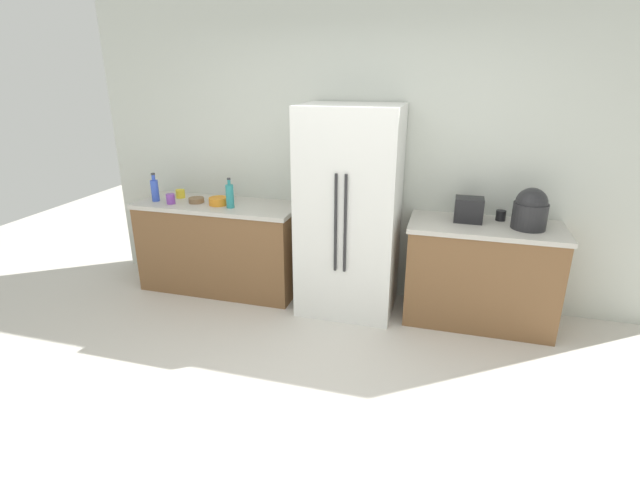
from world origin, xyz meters
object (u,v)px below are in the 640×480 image
bottle_b (155,190)px  bowl_b (219,201)px  rice_cooker (530,210)px  cup_d (501,215)px  bottle_a (230,196)px  cup_b (180,194)px  bowl_a (196,200)px  cup_c (171,199)px  toaster (469,210)px  refrigerator (349,212)px  cup_a (230,195)px

bottle_b → bowl_b: (0.65, 0.05, -0.08)m
rice_cooker → cup_d: (-0.20, 0.17, -0.11)m
bottle_b → cup_d: bearing=4.4°
bottle_a → bottle_b: bearing=178.6°
cup_b → cup_d: cup_d is taller
rice_cooker → bottle_a: 2.57m
bowl_a → bowl_b: (0.24, -0.01, 0.01)m
cup_c → cup_b: bearing=98.2°
toaster → rice_cooker: bearing=-8.1°
rice_cooker → bottle_b: size_ratio=1.21×
bottle_b → bowl_b: 0.66m
cup_c → toaster: bearing=4.1°
refrigerator → cup_c: (-1.72, -0.08, 0.02)m
cup_d → cup_a: bearing=179.9°
refrigerator → cup_d: size_ratio=20.93×
refrigerator → cup_a: 1.26m
bottle_a → bowl_b: (-0.15, 0.07, -0.08)m
refrigerator → cup_a: refrigerator is taller
refrigerator → cup_d: (1.26, 0.21, 0.02)m
toaster → cup_b: toaster is taller
cup_a → refrigerator: bearing=-9.7°
cup_c → bowl_a: bearing=26.1°
bottle_a → refrigerator: bearing=2.8°
bottle_b → cup_b: size_ratio=3.08×
cup_c → bowl_a: size_ratio=0.65×
bottle_a → cup_d: 2.39m
bottle_a → cup_a: (-0.13, 0.27, -0.06)m
rice_cooker → cup_a: 2.70m
rice_cooker → bottle_b: rice_cooker is taller
cup_a → bottle_b: bearing=-159.7°
bottle_b → rice_cooker: bearing=1.4°
refrigerator → bowl_a: refrigerator is taller
cup_a → toaster: bearing=-2.6°
toaster → bottle_b: bearing=-177.1°
bottle_a → cup_c: bearing=-177.2°
rice_cooker → cup_b: 3.21m
cup_c → cup_d: size_ratio=1.10×
bottle_b → bowl_a: size_ratio=1.88×
bottle_b → cup_d: 3.18m
rice_cooker → cup_c: rice_cooker is taller
refrigerator → bowl_b: 1.26m
bowl_a → bottle_b: bearing=-172.3°
cup_b → bowl_a: size_ratio=0.61×
refrigerator → rice_cooker: bearing=1.7°
rice_cooker → bottle_b: (-3.37, -0.08, -0.04)m
cup_b → cup_c: bearing=-81.8°
bottle_b → cup_d: bottle_b is taller
cup_a → bowl_a: cup_a is taller
refrigerator → bottle_b: 1.91m
refrigerator → cup_c: 1.72m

